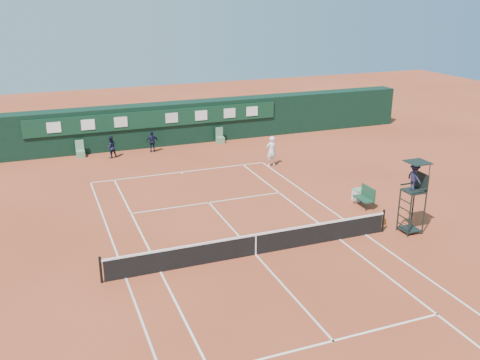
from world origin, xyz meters
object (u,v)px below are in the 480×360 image
umpire_chair (414,182)px  player_bench (366,196)px  cooler (359,195)px  tennis_net (256,244)px  player (271,151)px

umpire_chair → player_bench: bearing=92.1°
player_bench → cooler: bearing=78.6°
cooler → umpire_chair: bearing=-90.6°
umpire_chair → cooler: size_ratio=5.30×
tennis_net → cooler: (7.58, 3.79, -0.18)m
umpire_chair → cooler: (0.05, 4.27, -2.13)m
tennis_net → player: bearing=62.6°
cooler → player: player is taller
player_bench → umpire_chair: bearing=-87.9°
umpire_chair → player: size_ratio=1.75×
tennis_net → player_bench: (7.41, 2.93, 0.09)m
cooler → player: (-1.84, 7.28, 0.65)m
player → tennis_net: bearing=58.6°
cooler → player: bearing=104.2°
tennis_net → umpire_chair: (7.53, -0.48, 1.95)m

